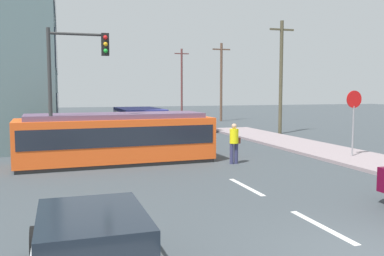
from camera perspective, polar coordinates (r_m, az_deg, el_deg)
The scene contains 14 objects.
ground_plane at distance 16.98m, azimuth 1.71°, elevation -5.11°, with size 120.00×120.00×0.00m, color #3E464B.
lane_stripe_1 at distance 9.99m, azimuth 17.32°, elevation -12.73°, with size 0.16×2.40×0.01m, color silver.
lane_stripe_2 at distance 13.34m, azimuth 7.41°, elevation -7.99°, with size 0.16×2.40×0.01m, color silver.
lane_stripe_3 at distance 24.19m, azimuth -4.19°, elevation -2.00°, with size 0.16×2.40×0.01m, color silver.
lane_stripe_4 at distance 30.03m, azimuth -6.82°, elevation -0.62°, with size 0.16×2.40×0.01m, color silver.
streetcar_tram at distance 17.61m, azimuth -10.32°, elevation -1.28°, with size 8.07×2.90×2.08m.
city_bus at distance 26.55m, azimuth -7.24°, elevation 0.93°, with size 2.64×5.07×1.89m.
pedestrian_crossing at distance 17.26m, azimuth 5.79°, elevation -1.79°, with size 0.51×0.36×1.67m.
parked_sedan_near at distance 6.90m, azimuth -13.50°, elevation -15.49°, with size 1.98×4.03×1.19m.
stop_sign at distance 19.59m, azimuth 21.25°, elevation 2.38°, with size 0.76×0.07×2.88m.
traffic_light_mast at distance 16.33m, azimuth -15.98°, elevation 7.22°, with size 2.25×0.33×5.32m.
utility_pole_mid at distance 29.54m, azimuth 12.07°, elevation 7.07°, with size 1.80×0.24×7.75m.
utility_pole_far at distance 40.87m, azimuth 4.02°, elevation 6.49°, with size 1.80×0.24×7.55m.
utility_pole_distant at distance 51.72m, azimuth -1.42°, elevation 6.53°, with size 1.80×0.24×8.08m.
Camera 1 is at (-5.48, -5.78, 3.05)m, focal length 38.99 mm.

